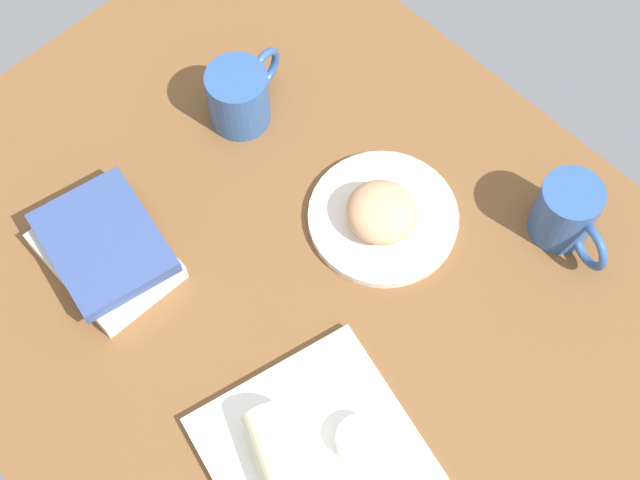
# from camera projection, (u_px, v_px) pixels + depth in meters

# --- Properties ---
(dining_table) EXTENTS (1.10, 0.90, 0.04)m
(dining_table) POSITION_uv_depth(u_px,v_px,m) (292.00, 276.00, 1.30)
(dining_table) COLOR brown
(dining_table) RESTS_ON ground
(round_plate) EXTENTS (0.21, 0.21, 0.01)m
(round_plate) POSITION_uv_depth(u_px,v_px,m) (383.00, 218.00, 1.31)
(round_plate) COLOR silver
(round_plate) RESTS_ON dining_table
(scone_pastry) EXTENTS (0.10, 0.10, 0.06)m
(scone_pastry) POSITION_uv_depth(u_px,v_px,m) (382.00, 212.00, 1.27)
(scone_pastry) COLOR tan
(scone_pastry) RESTS_ON round_plate
(square_plate) EXTENTS (0.30, 0.30, 0.02)m
(square_plate) POSITION_uv_depth(u_px,v_px,m) (315.00, 454.00, 1.16)
(square_plate) COLOR white
(square_plate) RESTS_ON dining_table
(sauce_cup) EXTENTS (0.06, 0.06, 0.03)m
(sauce_cup) POSITION_uv_depth(u_px,v_px,m) (359.00, 440.00, 1.14)
(sauce_cup) COLOR silver
(sauce_cup) RESTS_ON square_plate
(breakfast_wrap) EXTENTS (0.13, 0.10, 0.06)m
(breakfast_wrap) POSITION_uv_depth(u_px,v_px,m) (279.00, 455.00, 1.12)
(breakfast_wrap) COLOR beige
(breakfast_wrap) RESTS_ON square_plate
(book_stack) EXTENTS (0.20, 0.17, 0.06)m
(book_stack) POSITION_uv_depth(u_px,v_px,m) (105.00, 251.00, 1.26)
(book_stack) COLOR silver
(book_stack) RESTS_ON dining_table
(coffee_mug) EXTENTS (0.13, 0.08, 0.10)m
(coffee_mug) POSITION_uv_depth(u_px,v_px,m) (568.00, 213.00, 1.26)
(coffee_mug) COLOR #2D518C
(coffee_mug) RESTS_ON dining_table
(second_mug) EXTENTS (0.09, 0.14, 0.10)m
(second_mug) POSITION_uv_depth(u_px,v_px,m) (240.00, 95.00, 1.35)
(second_mug) COLOR #2D518C
(second_mug) RESTS_ON dining_table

